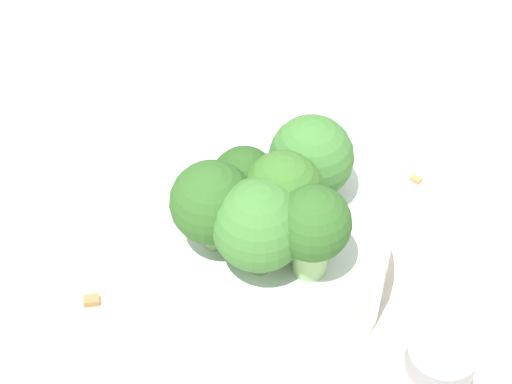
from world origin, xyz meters
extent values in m
plane|color=beige|center=(0.00, 0.00, 0.00)|extent=(3.00, 3.00, 0.00)
cylinder|color=silver|center=(0.00, 0.00, 0.03)|extent=(0.16, 0.16, 0.05)
cylinder|color=#8EB770|center=(0.04, -0.02, 0.07)|extent=(0.02, 0.02, 0.03)
sphere|color=#2D5B23|center=(0.04, -0.02, 0.09)|extent=(0.04, 0.04, 0.04)
cylinder|color=#8EB770|center=(0.02, 0.00, 0.07)|extent=(0.02, 0.02, 0.03)
sphere|color=#386B28|center=(0.02, 0.00, 0.09)|extent=(0.04, 0.04, 0.04)
cylinder|color=#8EB770|center=(-0.02, -0.02, 0.07)|extent=(0.02, 0.02, 0.03)
sphere|color=#2D5B23|center=(-0.02, -0.02, 0.09)|extent=(0.05, 0.05, 0.05)
cylinder|color=#8EB770|center=(0.02, 0.03, 0.06)|extent=(0.02, 0.02, 0.02)
sphere|color=#3D7533|center=(0.02, 0.03, 0.09)|extent=(0.05, 0.05, 0.05)
cylinder|color=#8EB770|center=(-0.01, 0.01, 0.06)|extent=(0.02, 0.02, 0.02)
sphere|color=#28511E|center=(-0.01, 0.01, 0.08)|extent=(0.04, 0.04, 0.04)
cylinder|color=#7A9E5B|center=(0.01, -0.03, 0.07)|extent=(0.02, 0.02, 0.03)
sphere|color=#3D7533|center=(0.01, -0.03, 0.09)|extent=(0.05, 0.05, 0.05)
cylinder|color=gray|center=(0.12, -0.04, 0.05)|extent=(0.04, 0.04, 0.01)
cube|color=olive|center=(-0.09, -0.05, 0.00)|extent=(0.01, 0.01, 0.01)
cube|color=tan|center=(0.13, -0.02, 0.00)|extent=(0.01, 0.01, 0.01)
cube|color=#AD7F4C|center=(0.07, 0.12, 0.00)|extent=(0.01, 0.01, 0.01)
camera|label=1|loc=(0.12, -0.30, 0.43)|focal=60.00mm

